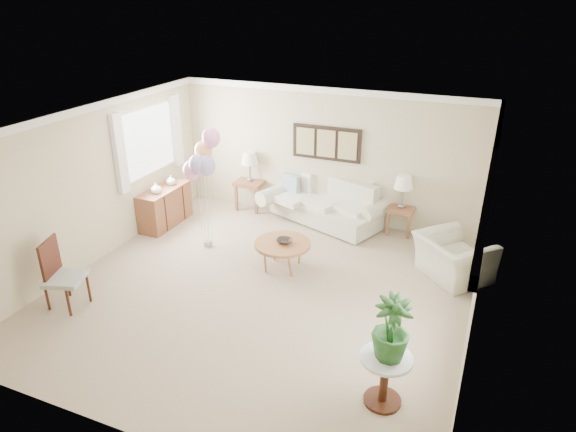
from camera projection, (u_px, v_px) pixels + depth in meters
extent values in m
plane|color=tan|center=(261.00, 291.00, 7.84)|extent=(6.00, 6.00, 0.00)
cube|color=#B8AD88|center=(327.00, 155.00, 9.84)|extent=(6.00, 0.04, 2.60)
cube|color=#B8AD88|center=(120.00, 333.00, 4.78)|extent=(6.00, 0.04, 2.60)
cube|color=#B8AD88|center=(93.00, 185.00, 8.37)|extent=(0.04, 6.00, 2.60)
cube|color=#B8AD88|center=(481.00, 252.00, 6.25)|extent=(0.04, 6.00, 2.60)
cube|color=white|center=(257.00, 125.00, 6.78)|extent=(6.00, 6.00, 0.02)
cube|color=white|center=(328.00, 90.00, 9.31)|extent=(6.00, 0.06, 0.12)
cube|color=white|center=(82.00, 109.00, 7.85)|extent=(0.06, 6.00, 0.12)
cube|color=white|center=(495.00, 154.00, 5.76)|extent=(0.06, 6.00, 0.12)
cube|color=white|center=(148.00, 141.00, 9.48)|extent=(0.04, 1.40, 1.20)
cube|color=white|center=(120.00, 154.00, 8.75)|extent=(0.10, 0.22, 1.40)
cube|color=white|center=(176.00, 131.00, 10.18)|extent=(0.10, 0.22, 1.40)
cube|color=black|center=(327.00, 143.00, 9.71)|extent=(1.35, 0.04, 0.65)
cube|color=#8C8C59|center=(305.00, 141.00, 9.84)|extent=(0.36, 0.02, 0.52)
cube|color=#8C8C59|center=(326.00, 144.00, 9.69)|extent=(0.36, 0.02, 0.52)
cube|color=#8C8C59|center=(347.00, 146.00, 9.54)|extent=(0.36, 0.02, 0.52)
cube|color=beige|center=(325.00, 212.00, 10.07)|extent=(2.35, 1.60, 0.36)
cube|color=beige|center=(330.00, 188.00, 10.18)|extent=(2.12, 0.97, 0.54)
cylinder|color=beige|center=(276.00, 194.00, 10.34)|extent=(0.61, 0.95, 0.32)
cylinder|color=beige|center=(377.00, 209.00, 9.61)|extent=(0.61, 0.95, 0.32)
cube|color=silver|center=(294.00, 198.00, 10.16)|extent=(0.81, 0.88, 0.12)
cube|color=silver|center=(324.00, 203.00, 9.94)|extent=(0.81, 0.88, 0.12)
cube|color=silver|center=(355.00, 207.00, 9.72)|extent=(0.81, 0.88, 0.12)
cube|color=#889FB4|center=(291.00, 184.00, 10.26)|extent=(0.38, 0.12, 0.38)
cube|color=tan|center=(362.00, 194.00, 9.75)|extent=(0.38, 0.12, 0.38)
cube|color=#3C2C19|center=(368.00, 199.00, 9.66)|extent=(0.34, 0.10, 0.34)
cube|color=beige|center=(324.00, 221.00, 10.15)|extent=(1.98, 0.79, 0.04)
cube|color=brown|center=(250.00, 183.00, 10.54)|extent=(0.57, 0.52, 0.08)
cube|color=brown|center=(236.00, 198.00, 10.58)|extent=(0.05, 0.05, 0.54)
cube|color=brown|center=(256.00, 202.00, 10.42)|extent=(0.05, 0.05, 0.54)
cube|color=brown|center=(246.00, 192.00, 10.93)|extent=(0.05, 0.05, 0.54)
cube|color=brown|center=(265.00, 195.00, 10.77)|extent=(0.05, 0.05, 0.54)
cube|color=brown|center=(401.00, 209.00, 9.50)|extent=(0.49, 0.44, 0.07)
cube|color=brown|center=(388.00, 224.00, 9.53)|extent=(0.04, 0.04, 0.46)
cube|color=brown|center=(409.00, 227.00, 9.39)|extent=(0.04, 0.04, 0.46)
cube|color=brown|center=(392.00, 217.00, 9.83)|extent=(0.04, 0.04, 0.46)
cube|color=brown|center=(412.00, 220.00, 9.69)|extent=(0.04, 0.04, 0.46)
cylinder|color=gray|center=(250.00, 179.00, 10.52)|extent=(0.14, 0.14, 0.06)
cylinder|color=gray|center=(250.00, 171.00, 10.44)|extent=(0.04, 0.04, 0.30)
cone|color=silver|center=(250.00, 158.00, 10.33)|extent=(0.34, 0.34, 0.24)
cylinder|color=gray|center=(402.00, 206.00, 9.47)|extent=(0.15, 0.15, 0.06)
cylinder|color=gray|center=(402.00, 196.00, 9.40)|extent=(0.04, 0.04, 0.31)
cone|color=silver|center=(404.00, 182.00, 9.28)|extent=(0.35, 0.35, 0.25)
cylinder|color=#965432|center=(283.00, 244.00, 8.32)|extent=(0.92, 0.92, 0.05)
cylinder|color=#965432|center=(300.00, 253.00, 8.53)|extent=(0.04, 0.04, 0.41)
cylinder|color=#965432|center=(276.00, 249.00, 8.68)|extent=(0.04, 0.04, 0.41)
cylinder|color=#965432|center=(265.00, 260.00, 8.31)|extent=(0.04, 0.04, 0.41)
cylinder|color=#965432|center=(290.00, 265.00, 8.16)|extent=(0.04, 0.04, 0.41)
imported|color=#2C221E|center=(284.00, 241.00, 8.30)|extent=(0.28, 0.28, 0.06)
imported|color=beige|center=(453.00, 258.00, 8.09)|extent=(1.40, 1.40, 0.69)
cylinder|color=silver|center=(386.00, 358.00, 5.51)|extent=(0.58, 0.58, 0.04)
cylinder|color=#37130C|center=(384.00, 381.00, 5.63)|extent=(0.10, 0.10, 0.58)
cylinder|color=#37130C|center=(382.00, 401.00, 5.75)|extent=(0.42, 0.42, 0.01)
imported|color=#1B4517|center=(392.00, 329.00, 5.35)|extent=(0.55, 0.55, 0.74)
cube|color=gray|center=(65.00, 279.00, 7.31)|extent=(0.63, 0.63, 0.07)
cylinder|color=#37130C|center=(47.00, 297.00, 7.31)|extent=(0.04, 0.04, 0.41)
cylinder|color=#37130C|center=(69.00, 303.00, 7.17)|extent=(0.04, 0.04, 0.41)
cylinder|color=#37130C|center=(68.00, 284.00, 7.65)|extent=(0.04, 0.04, 0.41)
cylinder|color=#37130C|center=(89.00, 289.00, 7.51)|extent=(0.04, 0.04, 0.41)
cube|color=#37130C|center=(50.00, 258.00, 7.27)|extent=(0.19, 0.47, 0.55)
cube|color=brown|center=(165.00, 207.00, 9.92)|extent=(0.45, 1.20, 0.74)
cube|color=#37130C|center=(156.00, 212.00, 9.67)|extent=(0.46, 0.02, 0.70)
cube|color=#37130C|center=(174.00, 201.00, 10.18)|extent=(0.46, 0.02, 0.70)
imported|color=white|center=(156.00, 188.00, 9.52)|extent=(0.25, 0.25, 0.20)
imported|color=beige|center=(171.00, 180.00, 9.93)|extent=(0.23, 0.23, 0.19)
cube|color=gray|center=(208.00, 244.00, 9.20)|extent=(0.11, 0.11, 0.09)
ellipsoid|color=#FF8EC7|center=(192.00, 170.00, 8.63)|extent=(0.30, 0.30, 0.35)
cylinder|color=silver|center=(201.00, 212.00, 8.94)|extent=(0.01, 0.01, 1.18)
ellipsoid|color=#A794CF|center=(206.00, 165.00, 8.45)|extent=(0.30, 0.30, 0.35)
cylinder|color=silver|center=(207.00, 210.00, 8.85)|extent=(0.01, 0.01, 1.31)
ellipsoid|color=#FFC267|center=(204.00, 151.00, 8.59)|extent=(0.30, 0.30, 0.35)
cylinder|color=silver|center=(206.00, 202.00, 8.92)|extent=(0.01, 0.01, 1.48)
ellipsoid|color=#FF8EC7|center=(211.00, 138.00, 8.36)|extent=(0.30, 0.30, 0.35)
cylinder|color=silver|center=(210.00, 197.00, 8.81)|extent=(0.01, 0.01, 1.75)
ellipsoid|color=#A794CF|center=(198.00, 164.00, 8.45)|extent=(0.30, 0.30, 0.35)
cylinder|color=silver|center=(204.00, 209.00, 8.85)|extent=(0.01, 0.01, 1.33)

